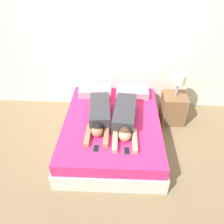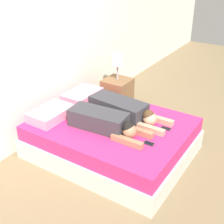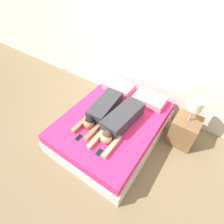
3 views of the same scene
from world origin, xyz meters
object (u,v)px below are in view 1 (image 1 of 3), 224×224
(bed, at_px, (112,131))
(person_left, at_px, (99,115))
(cell_phone_right, at_px, (127,151))
(nightstand, at_px, (173,106))
(pillow_head_left, at_px, (95,91))
(cell_phone_left, at_px, (96,148))
(pillow_head_right, at_px, (132,91))
(person_right, at_px, (125,117))

(bed, relative_size, person_left, 1.84)
(cell_phone_right, distance_m, nightstand, 1.52)
(bed, distance_m, pillow_head_left, 0.86)
(bed, bearing_deg, nightstand, 28.74)
(person_left, distance_m, cell_phone_left, 0.62)
(bed, xyz_separation_m, cell_phone_right, (0.23, -0.65, 0.24))
(pillow_head_right, height_order, nightstand, nightstand)
(bed, height_order, person_right, person_right)
(person_left, height_order, nightstand, nightstand)
(pillow_head_right, distance_m, cell_phone_left, 1.46)
(person_left, distance_m, nightstand, 1.44)
(cell_phone_right, bearing_deg, cell_phone_left, 176.29)
(bed, bearing_deg, person_left, -175.59)
(bed, bearing_deg, pillow_head_left, 114.52)
(pillow_head_left, height_order, person_left, person_left)
(pillow_head_left, bearing_deg, cell_phone_right, -67.97)
(pillow_head_left, relative_size, cell_phone_left, 4.61)
(bed, bearing_deg, cell_phone_left, -106.85)
(person_left, bearing_deg, cell_phone_left, -89.55)
(person_left, height_order, cell_phone_left, person_left)
(pillow_head_right, xyz_separation_m, person_right, (-0.14, -0.80, 0.04))
(person_right, relative_size, cell_phone_left, 9.07)
(person_right, height_order, cell_phone_left, person_right)
(pillow_head_left, xyz_separation_m, nightstand, (1.42, -0.14, -0.20))
(person_left, bearing_deg, cell_phone_right, -56.61)
(person_right, height_order, cell_phone_right, person_right)
(pillow_head_right, bearing_deg, bed, -114.52)
(pillow_head_right, relative_size, person_left, 0.54)
(bed, distance_m, person_right, 0.40)
(bed, relative_size, person_right, 1.74)
(cell_phone_left, bearing_deg, pillow_head_left, 96.17)
(bed, xyz_separation_m, pillow_head_right, (0.34, 0.74, 0.30))
(bed, height_order, nightstand, nightstand)
(pillow_head_right, bearing_deg, pillow_head_left, 180.00)
(person_right, relative_size, cell_phone_right, 9.07)
(bed, distance_m, nightstand, 1.25)
(person_right, xyz_separation_m, cell_phone_left, (-0.39, -0.56, -0.10))
(cell_phone_left, bearing_deg, pillow_head_right, 68.90)
(pillow_head_right, relative_size, nightstand, 0.59)
(pillow_head_left, height_order, cell_phone_left, pillow_head_left)
(pillow_head_left, relative_size, person_left, 0.54)
(bed, xyz_separation_m, nightstand, (1.09, 0.60, 0.10))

